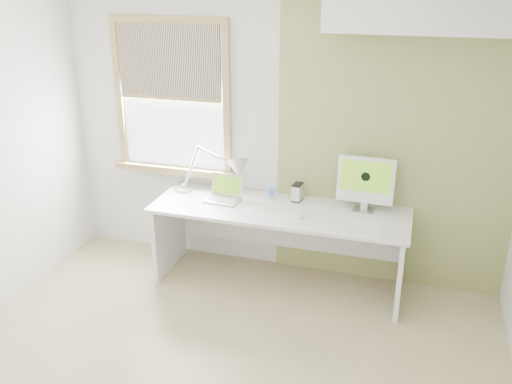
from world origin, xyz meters
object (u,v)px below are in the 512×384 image
at_px(laptop, 225,194).
at_px(external_drive, 297,192).
at_px(desk_lamp, 228,171).
at_px(desk, 281,227).
at_px(imac, 366,181).

bearing_deg(laptop, external_drive, 14.24).
relative_size(desk_lamp, external_drive, 4.95).
bearing_deg(external_drive, desk, -122.40).
bearing_deg(laptop, desk_lamp, 94.05).
bearing_deg(desk, laptop, 179.12).
bearing_deg(external_drive, imac, -3.66).
bearing_deg(imac, external_drive, 176.34).
distance_m(desk, external_drive, 0.34).
distance_m(desk_lamp, laptop, 0.21).
bearing_deg(external_drive, desk_lamp, -176.53).
bearing_deg(imac, desk, -169.46).
relative_size(external_drive, imac, 0.33).
xyz_separation_m(desk, imac, (0.69, 0.13, 0.46)).
bearing_deg(laptop, desk, -0.88).
xyz_separation_m(desk_lamp, laptop, (0.01, -0.12, -0.18)).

